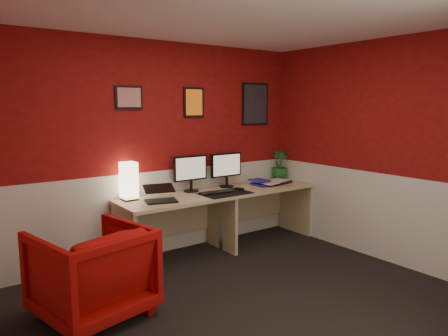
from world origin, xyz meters
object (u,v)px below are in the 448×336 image
zen_tray (277,182)px  shoji_lamp (129,182)px  laptop (161,192)px  desk (222,220)px  potted_plant (280,165)px  monitor_left (191,168)px  monitor_right (227,165)px  pc_tower (220,227)px  armchair (92,272)px

zen_tray → shoji_lamp: bearing=173.7°
laptop → desk: bearing=21.3°
laptop → potted_plant: size_ratio=0.80×
shoji_lamp → monitor_left: 0.80m
monitor_left → monitor_right: (0.52, -0.03, 0.00)m
potted_plant → pc_tower: (-1.05, -0.02, -0.71)m
shoji_lamp → monitor_right: size_ratio=0.69×
monitor_right → laptop: bearing=-166.5°
monitor_right → pc_tower: size_ratio=1.29×
shoji_lamp → monitor_right: bearing=-1.6°
potted_plant → pc_tower: size_ratio=0.91×
zen_tray → armchair: armchair is taller
pc_tower → laptop: bearing=-162.0°
zen_tray → potted_plant: potted_plant is taller
laptop → monitor_right: 1.12m
potted_plant → desk: bearing=-170.3°
monitor_left → potted_plant: monitor_left is taller
pc_tower → zen_tray: bearing=-9.0°
desk → zen_tray: size_ratio=7.43×
laptop → zen_tray: 1.78m
zen_tray → potted_plant: (0.23, 0.20, 0.19)m
monitor_right → zen_tray: size_ratio=1.66×
laptop → zen_tray: size_ratio=0.94×
desk → monitor_right: monitor_right is taller
laptop → pc_tower: 1.16m
monitor_right → desk: bearing=-138.7°
monitor_left → pc_tower: bearing=-4.5°
laptop → monitor_left: monitor_left is taller
shoji_lamp → monitor_left: size_ratio=0.69×
desk → monitor_left: 0.75m
desk → laptop: bearing=-175.0°
armchair → shoji_lamp: bearing=-140.9°
monitor_left → desk: bearing=-33.5°
armchair → zen_tray: bearing=-177.4°
desk → potted_plant: (1.14, 0.20, 0.57)m
armchair → monitor_right: bearing=-168.3°
zen_tray → laptop: bearing=-177.7°
monitor_left → armchair: size_ratio=0.68×
shoji_lamp → armchair: bearing=-128.7°
laptop → pc_tower: (0.95, 0.25, -0.61)m
desk → laptop: size_ratio=7.88×
monitor_left → zen_tray: 1.27m
zen_tray → potted_plant: 0.36m
monitor_right → shoji_lamp: bearing=178.4°
pc_tower → armchair: (-1.95, -0.91, 0.16)m
laptop → monitor_right: monitor_right is taller
desk → monitor_right: bearing=41.3°
shoji_lamp → armchair: shoji_lamp is taller
potted_plant → pc_tower: potted_plant is taller
armchair → desk: bearing=-170.7°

